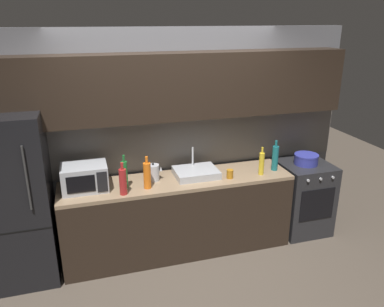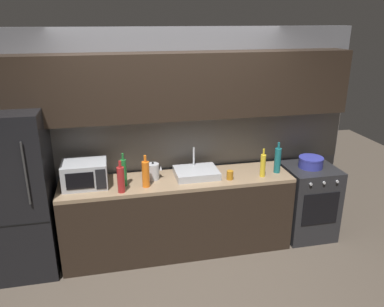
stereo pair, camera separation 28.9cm
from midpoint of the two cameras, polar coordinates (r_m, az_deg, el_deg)
The scene contains 15 objects.
ground_plane at distance 3.97m, azimuth 2.72°, elevation -21.02°, with size 10.00×10.00×0.00m, color #4C4238.
back_wall at distance 4.31m, azimuth -1.08°, elevation 5.69°, with size 4.31×0.44×2.50m.
counter_run at distance 4.44m, azimuth -0.22°, elevation -9.15°, with size 2.57×0.60×0.90m.
refrigerator at distance 4.25m, azimuth -22.86°, elevation -5.65°, with size 0.68×0.69×1.76m.
oven_range at distance 5.00m, azimuth 18.46°, elevation -6.76°, with size 0.60×0.62×0.90m.
microwave at distance 4.13m, azimuth -13.81°, elevation -3.06°, with size 0.46×0.35×0.27m.
sink_basin at distance 4.30m, azimuth 2.57°, elevation -2.90°, with size 0.48×0.38×0.30m.
kettle at distance 4.20m, azimuth -3.87°, elevation -2.72°, with size 0.17×0.13×0.20m.
wine_bottle_red at distance 3.91m, azimuth -8.52°, elevation -3.86°, with size 0.08×0.08×0.34m.
wine_bottle_teal at distance 4.50m, azimuth 14.48°, elevation -0.97°, with size 0.07×0.07×0.36m.
wine_bottle_yellow at distance 4.35m, azimuth 12.43°, elevation -1.74°, with size 0.06×0.06×0.33m.
wine_bottle_green at distance 4.05m, azimuth -8.17°, elevation -2.83°, with size 0.06×0.06×0.36m.
wine_bottle_orange at distance 4.01m, azimuth -4.89°, elevation -3.06°, with size 0.08×0.08×0.35m.
mug_amber at distance 4.24m, azimuth 7.64°, elevation -3.24°, with size 0.07×0.07×0.10m, color #B27019.
cooking_pot at distance 4.80m, azimuth 19.00°, elevation -1.27°, with size 0.29×0.29×0.13m.
Camera 2 is at (-0.68, -2.94, 2.59)m, focal length 35.68 mm.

